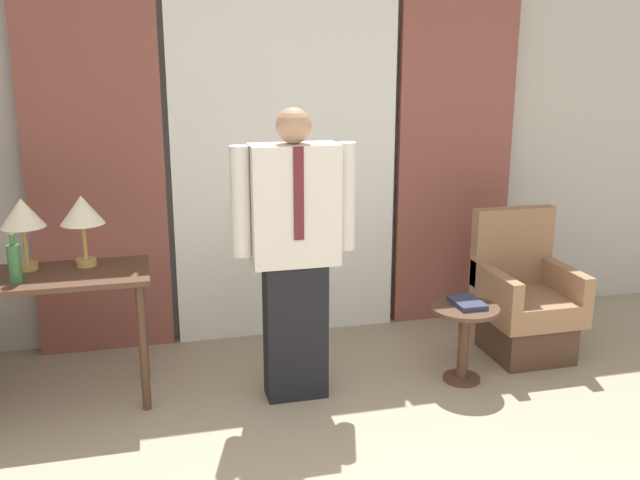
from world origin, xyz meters
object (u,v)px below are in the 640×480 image
at_px(person, 295,247).
at_px(side_table, 464,330).
at_px(table_lamp_left, 22,216).
at_px(book, 467,303).
at_px(armchair, 524,304).
at_px(table_lamp_right, 82,213).
at_px(desk, 58,297).
at_px(bottle_near_edge, 15,263).

distance_m(person, side_table, 1.20).
bearing_deg(table_lamp_left, person, -13.88).
distance_m(side_table, book, 0.17).
bearing_deg(table_lamp_left, book, -9.04).
distance_m(person, book, 1.15).
relative_size(person, armchair, 1.76).
distance_m(table_lamp_right, side_table, 2.38).
xyz_separation_m(desk, side_table, (2.38, -0.31, -0.32)).
height_order(table_lamp_right, person, person).
bearing_deg(person, side_table, -3.59).
height_order(table_lamp_left, side_table, table_lamp_left).
bearing_deg(table_lamp_left, table_lamp_right, 0.00).
relative_size(desk, armchair, 1.06).
height_order(side_table, book, book).
distance_m(bottle_near_edge, armchair, 3.19).
bearing_deg(book, table_lamp_right, 169.69).
relative_size(desk, person, 0.60).
relative_size(desk, bottle_near_edge, 3.81).
bearing_deg(side_table, person, 176.41).
height_order(desk, side_table, desk).
bearing_deg(bottle_near_edge, table_lamp_left, 83.56).
relative_size(table_lamp_left, book, 1.67).
height_order(table_lamp_right, book, table_lamp_right).
xyz_separation_m(bottle_near_edge, person, (1.51, -0.13, 0.02)).
relative_size(desk, side_table, 2.10).
bearing_deg(bottle_near_edge, table_lamp_right, 33.93).
bearing_deg(armchair, person, -171.81).
xyz_separation_m(person, armchair, (1.63, 0.24, -0.57)).
height_order(bottle_near_edge, armchair, bottle_near_edge).
height_order(table_lamp_left, table_lamp_right, same).
distance_m(table_lamp_left, book, 2.66).
bearing_deg(book, armchair, 26.14).
bearing_deg(table_lamp_left, bottle_near_edge, -96.44).
bearing_deg(desk, table_lamp_left, 142.73).
bearing_deg(side_table, table_lamp_right, 168.94).
bearing_deg(book, person, 177.88).
height_order(desk, book, desk).
relative_size(table_lamp_right, bottle_near_edge, 1.55).
bearing_deg(table_lamp_right, table_lamp_left, 180.00).
bearing_deg(bottle_near_edge, side_table, -4.45).
height_order(bottle_near_edge, person, person).
xyz_separation_m(bottle_near_edge, book, (2.58, -0.17, -0.40)).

